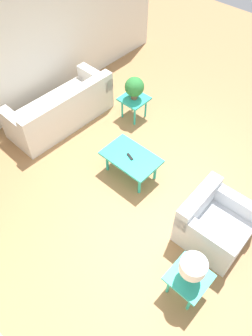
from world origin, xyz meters
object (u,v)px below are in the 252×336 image
object	(u,v)px
armchair	(213,224)
coffee_table	(131,159)
side_table_lamp	(188,279)
potted_plant	(134,87)
sofa	(62,110)
table_lamp	(193,267)
side_table_plant	(134,101)

from	to	relation	value
armchair	coffee_table	world-z (taller)	armchair
side_table_lamp	potted_plant	distance (m)	3.62
sofa	table_lamp	xyz separation A→B (m)	(-3.78, 1.11, 0.45)
side_table_plant	potted_plant	bearing A→B (deg)	90.00
side_table_lamp	table_lamp	size ratio (longest dim) A/B	1.24
coffee_table	side_table_plant	size ratio (longest dim) A/B	1.89
side_table_plant	coffee_table	bearing A→B (deg)	129.61
armchair	potted_plant	size ratio (longest dim) A/B	2.08
table_lamp	side_table_lamp	bearing A→B (deg)	180.00
side_table_lamp	table_lamp	world-z (taller)	table_lamp
side_table_plant	table_lamp	world-z (taller)	table_lamp
sofa	side_table_lamp	bearing A→B (deg)	74.55
armchair	side_table_plant	size ratio (longest dim) A/B	1.89
table_lamp	coffee_table	bearing A→B (deg)	-28.42
side_table_lamp	side_table_plant	bearing A→B (deg)	-37.47
sofa	potted_plant	bearing A→B (deg)	140.40
armchair	table_lamp	size ratio (longest dim) A/B	2.35
sofa	side_table_plant	xyz separation A→B (m)	(-0.92, -1.08, 0.08)
table_lamp	side_table_plant	bearing A→B (deg)	-37.47
sofa	side_table_plant	bearing A→B (deg)	140.40
potted_plant	table_lamp	xyz separation A→B (m)	(-2.86, 2.19, 0.03)
potted_plant	table_lamp	bearing A→B (deg)	142.53
table_lamp	armchair	bearing A→B (deg)	-76.89
side_table_lamp	coffee_table	bearing A→B (deg)	-28.42
side_table_plant	potted_plant	world-z (taller)	potted_plant
coffee_table	side_table_lamp	size ratio (longest dim) A/B	1.89
coffee_table	side_table_lamp	distance (m)	2.16
sofa	potted_plant	world-z (taller)	potted_plant
side_table_plant	side_table_lamp	distance (m)	3.61
coffee_table	side_table_lamp	world-z (taller)	side_table_lamp
sofa	potted_plant	size ratio (longest dim) A/B	4.66
armchair	coffee_table	xyz separation A→B (m)	(1.68, -0.08, 0.08)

